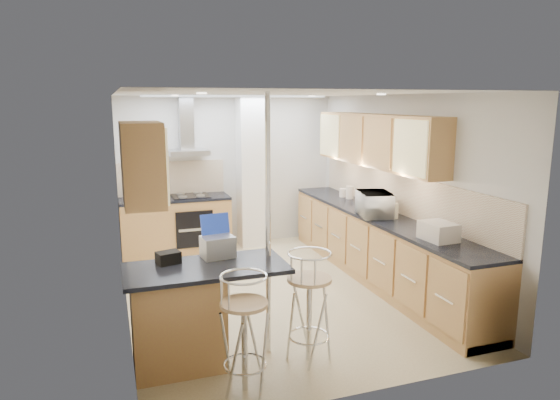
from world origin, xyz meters
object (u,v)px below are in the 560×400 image
object	(u,v)px
laptop	(218,247)
bar_stool_end	(309,306)
microwave	(375,204)
bread_bin	(438,231)
bar_stool_near	(244,333)

from	to	relation	value
laptop	bar_stool_end	world-z (taller)	laptop
microwave	bread_bin	distance (m)	1.26
microwave	bar_stool_end	distance (m)	2.35
laptop	bar_stool_end	xyz separation A→B (m)	(0.74, -0.51, -0.51)
laptop	bread_bin	world-z (taller)	laptop
laptop	bread_bin	size ratio (longest dim) A/B	0.80
bar_stool_near	bread_bin	xyz separation A→B (m)	(2.38, 0.67, 0.50)
microwave	bar_stool_end	bearing A→B (deg)	149.51
microwave	bread_bin	size ratio (longest dim) A/B	1.54
bar_stool_end	bread_bin	size ratio (longest dim) A/B	2.84
bread_bin	bar_stool_end	bearing A→B (deg)	-170.82
laptop	bar_stool_end	bearing A→B (deg)	-42.00
bar_stool_near	bar_stool_end	distance (m)	0.76
laptop	bar_stool_end	size ratio (longest dim) A/B	0.28
laptop	bread_bin	distance (m)	2.42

